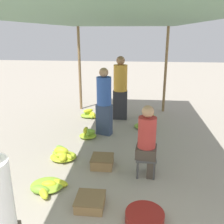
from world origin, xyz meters
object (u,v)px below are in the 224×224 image
object	(u,v)px
banana_pile_left_0	(62,155)
shopper_walking_mid	(104,101)
banana_pile_left_2	(88,133)
shopper_walking_far	(120,87)
banana_pile_right_2	(149,114)
banana_pile_right_0	(145,124)
vendor_seated	(148,141)
crate_near	(102,162)
basin_black	(145,217)
banana_pile_left_1	(89,114)
crate_mid	(90,202)
stool	(146,160)
banana_pile_left_3	(47,186)

from	to	relation	value
banana_pile_left_0	shopper_walking_mid	bearing A→B (deg)	64.34
banana_pile_left_2	shopper_walking_mid	world-z (taller)	shopper_walking_mid
shopper_walking_far	banana_pile_right_2	bearing A→B (deg)	11.45
banana_pile_left_0	banana_pile_right_0	size ratio (longest dim) A/B	0.91
vendor_seated	crate_near	world-z (taller)	vendor_seated
vendor_seated	basin_black	xyz separation A→B (m)	(-0.05, -1.15, -0.57)
banana_pile_left_2	shopper_walking_mid	distance (m)	0.84
crate_near	basin_black	bearing A→B (deg)	-61.20
banana_pile_left_0	banana_pile_left_1	distance (m)	2.54
banana_pile_left_1	crate_mid	distance (m)	3.91
stool	banana_pile_left_1	bearing A→B (deg)	117.64
banana_pile_left_0	banana_pile_left_1	world-z (taller)	banana_pile_left_0
banana_pile_right_2	banana_pile_left_3	bearing A→B (deg)	-115.33
vendor_seated	crate_mid	distance (m)	1.35
basin_black	banana_pile_left_3	bearing A→B (deg)	159.64
banana_pile_left_0	banana_pile_left_2	world-z (taller)	banana_pile_left_0
banana_pile_left_0	shopper_walking_far	world-z (taller)	shopper_walking_far
banana_pile_right_0	shopper_walking_mid	distance (m)	1.35
stool	basin_black	distance (m)	1.16
shopper_walking_far	banana_pile_left_2	bearing A→B (deg)	-114.46
banana_pile_left_2	banana_pile_left_0	bearing A→B (deg)	-105.45
banana_pile_left_2	crate_near	world-z (taller)	banana_pile_left_2
banana_pile_left_0	banana_pile_right_2	distance (m)	3.20
stool	shopper_walking_mid	distance (m)	2.04
basin_black	shopper_walking_far	bearing A→B (deg)	98.53
banana_pile_left_1	crate_mid	bearing A→B (deg)	-79.12
vendor_seated	banana_pile_left_1	distance (m)	3.35
crate_near	banana_pile_left_0	bearing A→B (deg)	167.04
banana_pile_left_3	banana_pile_right_0	world-z (taller)	banana_pile_right_0
stool	vendor_seated	distance (m)	0.35
banana_pile_right_2	crate_mid	bearing A→B (deg)	-103.83
banana_pile_right_2	shopper_walking_mid	bearing A→B (deg)	-130.33
basin_black	banana_pile_left_0	size ratio (longest dim) A/B	0.98
banana_pile_left_2	shopper_walking_far	bearing A→B (deg)	65.54
banana_pile_right_2	crate_mid	xyz separation A→B (m)	(-0.98, -3.97, -0.04)
basin_black	banana_pile_right_2	bearing A→B (deg)	86.98
banana_pile_right_2	crate_mid	world-z (taller)	banana_pile_right_2
banana_pile_left_2	crate_near	xyz separation A→B (m)	(0.51, -1.27, -0.01)
basin_black	shopper_walking_far	size ratio (longest dim) A/B	0.29
banana_pile_left_3	crate_mid	xyz separation A→B (m)	(0.75, -0.33, 0.02)
banana_pile_left_3	banana_pile_left_1	bearing A→B (deg)	89.88
vendor_seated	banana_pile_left_1	size ratio (longest dim) A/B	2.35
crate_near	shopper_walking_mid	bearing A→B (deg)	96.09
banana_pile_left_0	banana_pile_left_2	distance (m)	1.13
shopper_walking_far	banana_pile_left_1	bearing A→B (deg)	177.62
banana_pile_left_2	shopper_walking_far	world-z (taller)	shopper_walking_far
banana_pile_left_1	banana_pile_right_2	size ratio (longest dim) A/B	1.17
banana_pile_left_0	shopper_walking_mid	xyz separation A→B (m)	(0.64, 1.34, 0.74)
banana_pile_left_1	banana_pile_right_0	xyz separation A→B (m)	(1.59, -0.65, 0.01)
basin_black	banana_pile_right_2	distance (m)	4.21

